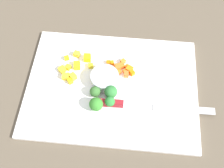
# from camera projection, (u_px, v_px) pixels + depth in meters

# --- Properties ---
(ground_plane) EXTENTS (4.00, 4.00, 0.00)m
(ground_plane) POSITION_uv_depth(u_px,v_px,m) (112.00, 88.00, 0.82)
(ground_plane) COLOR brown
(cutting_board) EXTENTS (0.51, 0.37, 0.01)m
(cutting_board) POSITION_uv_depth(u_px,v_px,m) (112.00, 87.00, 0.82)
(cutting_board) COLOR white
(cutting_board) RESTS_ON ground_plane
(prep_bowl) EXTENTS (0.08, 0.08, 0.03)m
(prep_bowl) POSITION_uv_depth(u_px,v_px,m) (105.00, 79.00, 0.80)
(prep_bowl) COLOR #B1BBBD
(prep_bowl) RESTS_ON cutting_board
(chef_knife) EXTENTS (0.34, 0.03, 0.02)m
(chef_knife) POSITION_uv_depth(u_px,v_px,m) (130.00, 105.00, 0.77)
(chef_knife) COLOR silver
(chef_knife) RESTS_ON cutting_board
(carrot_dice_0) EXTENTS (0.02, 0.02, 0.01)m
(carrot_dice_0) POSITION_uv_depth(u_px,v_px,m) (125.00, 71.00, 0.83)
(carrot_dice_0) COLOR orange
(carrot_dice_0) RESTS_ON cutting_board
(carrot_dice_1) EXTENTS (0.02, 0.02, 0.02)m
(carrot_dice_1) POSITION_uv_depth(u_px,v_px,m) (118.00, 68.00, 0.83)
(carrot_dice_1) COLOR orange
(carrot_dice_1) RESTS_ON cutting_board
(carrot_dice_2) EXTENTS (0.02, 0.02, 0.01)m
(carrot_dice_2) POSITION_uv_depth(u_px,v_px,m) (127.00, 67.00, 0.84)
(carrot_dice_2) COLOR orange
(carrot_dice_2) RESTS_ON cutting_board
(carrot_dice_3) EXTENTS (0.02, 0.02, 0.01)m
(carrot_dice_3) POSITION_uv_depth(u_px,v_px,m) (121.00, 66.00, 0.84)
(carrot_dice_3) COLOR orange
(carrot_dice_3) RESTS_ON cutting_board
(carrot_dice_4) EXTENTS (0.01, 0.01, 0.01)m
(carrot_dice_4) POSITION_uv_depth(u_px,v_px,m) (114.00, 67.00, 0.84)
(carrot_dice_4) COLOR orange
(carrot_dice_4) RESTS_ON cutting_board
(carrot_dice_5) EXTENTS (0.01, 0.01, 0.01)m
(carrot_dice_5) POSITION_uv_depth(u_px,v_px,m) (112.00, 63.00, 0.84)
(carrot_dice_5) COLOR orange
(carrot_dice_5) RESTS_ON cutting_board
(carrot_dice_6) EXTENTS (0.02, 0.02, 0.01)m
(carrot_dice_6) POSITION_uv_depth(u_px,v_px,m) (118.00, 72.00, 0.83)
(carrot_dice_6) COLOR orange
(carrot_dice_6) RESTS_ON cutting_board
(carrot_dice_7) EXTENTS (0.02, 0.02, 0.01)m
(carrot_dice_7) POSITION_uv_depth(u_px,v_px,m) (132.00, 73.00, 0.82)
(carrot_dice_7) COLOR orange
(carrot_dice_7) RESTS_ON cutting_board
(carrot_dice_8) EXTENTS (0.01, 0.01, 0.01)m
(carrot_dice_8) POSITION_uv_depth(u_px,v_px,m) (108.00, 62.00, 0.85)
(carrot_dice_8) COLOR orange
(carrot_dice_8) RESTS_ON cutting_board
(carrot_dice_9) EXTENTS (0.02, 0.02, 0.02)m
(carrot_dice_9) POSITION_uv_depth(u_px,v_px,m) (129.00, 69.00, 0.83)
(carrot_dice_9) COLOR orange
(carrot_dice_9) RESTS_ON cutting_board
(carrot_dice_10) EXTENTS (0.02, 0.02, 0.01)m
(carrot_dice_10) POSITION_uv_depth(u_px,v_px,m) (123.00, 61.00, 0.85)
(carrot_dice_10) COLOR orange
(carrot_dice_10) RESTS_ON cutting_board
(carrot_dice_11) EXTENTS (0.02, 0.02, 0.02)m
(carrot_dice_11) POSITION_uv_depth(u_px,v_px,m) (126.00, 74.00, 0.82)
(carrot_dice_11) COLOR orange
(carrot_dice_11) RESTS_ON cutting_board
(pepper_dice_0) EXTENTS (0.02, 0.02, 0.01)m
(pepper_dice_0) POSITION_uv_depth(u_px,v_px,m) (91.00, 66.00, 0.84)
(pepper_dice_0) COLOR yellow
(pepper_dice_0) RESTS_ON cutting_board
(pepper_dice_1) EXTENTS (0.02, 0.02, 0.02)m
(pepper_dice_1) POSITION_uv_depth(u_px,v_px,m) (87.00, 58.00, 0.85)
(pepper_dice_1) COLOR yellow
(pepper_dice_1) RESTS_ON cutting_board
(pepper_dice_2) EXTENTS (0.02, 0.02, 0.01)m
(pepper_dice_2) POSITION_uv_depth(u_px,v_px,m) (70.00, 82.00, 0.81)
(pepper_dice_2) COLOR yellow
(pepper_dice_2) RESTS_ON cutting_board
(pepper_dice_3) EXTENTS (0.02, 0.03, 0.02)m
(pepper_dice_3) POSITION_uv_depth(u_px,v_px,m) (77.00, 66.00, 0.84)
(pepper_dice_3) COLOR yellow
(pepper_dice_3) RESTS_ON cutting_board
(pepper_dice_4) EXTENTS (0.02, 0.02, 0.02)m
(pepper_dice_4) POSITION_uv_depth(u_px,v_px,m) (66.00, 76.00, 0.82)
(pepper_dice_4) COLOR yellow
(pepper_dice_4) RESTS_ON cutting_board
(pepper_dice_5) EXTENTS (0.02, 0.02, 0.02)m
(pepper_dice_5) POSITION_uv_depth(u_px,v_px,m) (77.00, 54.00, 0.86)
(pepper_dice_5) COLOR yellow
(pepper_dice_5) RESTS_ON cutting_board
(pepper_dice_6) EXTENTS (0.03, 0.03, 0.01)m
(pepper_dice_6) POSITION_uv_depth(u_px,v_px,m) (62.00, 70.00, 0.83)
(pepper_dice_6) COLOR yellow
(pepper_dice_6) RESTS_ON cutting_board
(pepper_dice_7) EXTENTS (0.03, 0.03, 0.02)m
(pepper_dice_7) POSITION_uv_depth(u_px,v_px,m) (73.00, 77.00, 0.82)
(pepper_dice_7) COLOR yellow
(pepper_dice_7) RESTS_ON cutting_board
(pepper_dice_8) EXTENTS (0.02, 0.02, 0.01)m
(pepper_dice_8) POSITION_uv_depth(u_px,v_px,m) (67.00, 58.00, 0.85)
(pepper_dice_8) COLOR yellow
(pepper_dice_8) RESTS_ON cutting_board
(pepper_dice_9) EXTENTS (0.02, 0.02, 0.01)m
(pepper_dice_9) POSITION_uv_depth(u_px,v_px,m) (68.00, 67.00, 0.84)
(pepper_dice_9) COLOR yellow
(pepper_dice_9) RESTS_ON cutting_board
(broccoli_floret_0) EXTENTS (0.03, 0.03, 0.04)m
(broccoli_floret_0) POSITION_uv_depth(u_px,v_px,m) (110.00, 102.00, 0.76)
(broccoli_floret_0) COLOR #87BF6B
(broccoli_floret_0) RESTS_ON cutting_board
(broccoli_floret_1) EXTENTS (0.03, 0.03, 0.04)m
(broccoli_floret_1) POSITION_uv_depth(u_px,v_px,m) (95.00, 92.00, 0.78)
(broccoli_floret_1) COLOR #83AD59
(broccoli_floret_1) RESTS_ON cutting_board
(broccoli_floret_2) EXTENTS (0.04, 0.04, 0.04)m
(broccoli_floret_2) POSITION_uv_depth(u_px,v_px,m) (96.00, 104.00, 0.75)
(broccoli_floret_2) COLOR #80B06B
(broccoli_floret_2) RESTS_ON cutting_board
(broccoli_floret_3) EXTENTS (0.04, 0.04, 0.04)m
(broccoli_floret_3) POSITION_uv_depth(u_px,v_px,m) (112.00, 92.00, 0.77)
(broccoli_floret_3) COLOR #8ABF59
(broccoli_floret_3) RESTS_ON cutting_board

